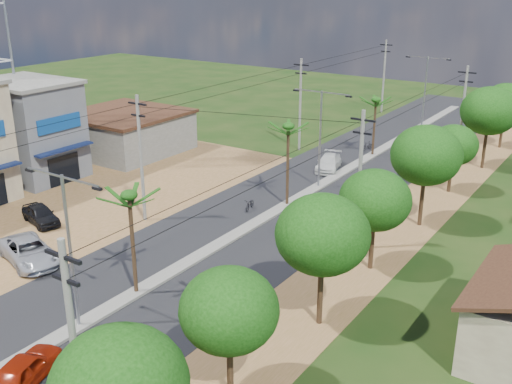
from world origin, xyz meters
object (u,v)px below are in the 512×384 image
car_red_near (25,370)px  car_parked_dark (41,215)px  car_silver_mid (318,232)px  car_white_far (329,163)px  car_parked_silver (29,252)px  moto_rider_east (147,361)px

car_red_near → car_parked_dark: size_ratio=1.00×
car_silver_mid → car_white_far: 15.53m
car_white_far → car_parked_dark: bearing=-133.2°
car_silver_mid → car_parked_dark: 19.40m
car_parked_silver → car_white_far: bearing=3.3°
car_red_near → car_silver_mid: 20.07m
car_parked_dark → moto_rider_east: (17.80, -8.09, -0.20)m
car_parked_silver → car_red_near: bearing=-110.2°
car_white_far → moto_rider_east: size_ratio=2.52×
car_red_near → car_parked_silver: 12.03m
car_silver_mid → car_parked_dark: car_parked_dark is taller
car_red_near → car_parked_silver: car_parked_silver is taller
car_red_near → car_white_far: size_ratio=0.88×
car_red_near → moto_rider_east: size_ratio=2.21×
car_silver_mid → car_parked_dark: bearing=7.9°
car_red_near → car_white_far: 34.00m
car_white_far → moto_rider_east: 31.08m
moto_rider_east → car_silver_mid: bearing=-85.9°
car_silver_mid → car_parked_dark: (-17.60, -8.16, 0.00)m
moto_rider_east → car_red_near: bearing=46.9°
car_white_far → car_parked_silver: (-6.57, -26.57, 0.07)m
moto_rider_east → car_white_far: bearing=-74.2°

